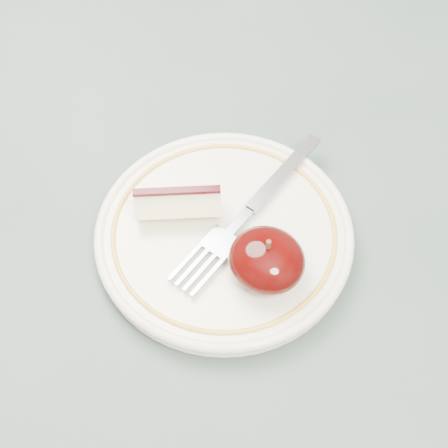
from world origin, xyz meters
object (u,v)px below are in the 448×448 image
Objects in this scene: apple_half at (267,260)px; fork at (249,211)px; plate at (224,233)px; table at (238,318)px.

apple_half reaches higher than fork.
plate is 0.06m from apple_half.
fork reaches higher than plate.
plate is at bearing 167.94° from apple_half.
fork is at bearing 118.72° from table.
table is 0.13m from apple_half.
fork reaches higher than table.
plate is at bearing 164.60° from fork.
plate is (-0.03, 0.02, 0.10)m from table.
table is 4.02× the size of plate.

